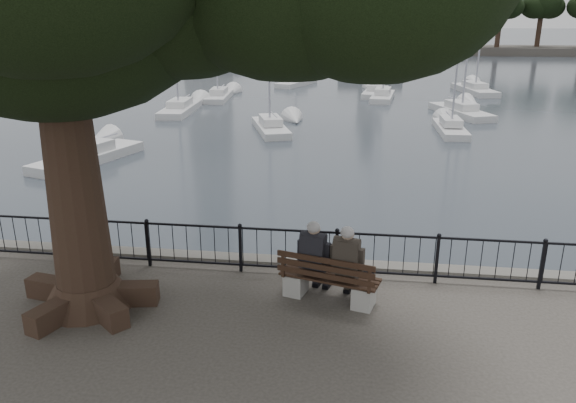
% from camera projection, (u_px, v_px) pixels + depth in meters
% --- Properties ---
extents(harbor, '(260.00, 260.00, 1.20)m').
position_uv_depth(harbor, '(291.00, 284.00, 12.36)').
color(harbor, '#5E5952').
rests_on(harbor, ground).
extents(railing, '(22.06, 0.06, 1.00)m').
position_uv_depth(railing, '(288.00, 249.00, 11.54)').
color(railing, black).
rests_on(railing, ground).
extents(bench, '(1.96, 1.04, 0.99)m').
position_uv_depth(bench, '(329.00, 284.00, 10.55)').
color(bench, gray).
rests_on(bench, ground).
extents(person_left, '(0.59, 0.85, 1.57)m').
position_uv_depth(person_left, '(316.00, 261.00, 10.63)').
color(person_left, black).
rests_on(person_left, ground).
extents(person_right, '(0.59, 0.85, 1.57)m').
position_uv_depth(person_right, '(348.00, 267.00, 10.39)').
color(person_right, '#292420').
rests_on(person_right, ground).
extents(lion_monument, '(6.16, 6.16, 9.05)m').
position_uv_depth(lion_monument, '(371.00, 51.00, 55.52)').
color(lion_monument, '#5E5952').
rests_on(lion_monument, ground).
extents(sailboat_a, '(3.11, 5.71, 9.75)m').
position_uv_depth(sailboat_a, '(88.00, 155.00, 24.07)').
color(sailboat_a, silver).
rests_on(sailboat_a, ground).
extents(sailboat_b, '(2.89, 5.12, 11.48)m').
position_uv_depth(sailboat_b, '(271.00, 125.00, 30.13)').
color(sailboat_b, silver).
rests_on(sailboat_b, ground).
extents(sailboat_c, '(1.42, 4.67, 8.32)m').
position_uv_depth(sailboat_c, '(450.00, 127.00, 29.87)').
color(sailboat_c, silver).
rests_on(sailboat_c, ground).
extents(sailboat_d, '(3.46, 5.74, 10.67)m').
position_uv_depth(sailboat_d, '(461.00, 110.00, 34.73)').
color(sailboat_d, silver).
rests_on(sailboat_d, ground).
extents(sailboat_e, '(1.88, 5.24, 11.59)m').
position_uv_depth(sailboat_e, '(219.00, 95.00, 40.81)').
color(sailboat_e, silver).
rests_on(sailboat_e, ground).
extents(sailboat_f, '(1.97, 5.22, 10.75)m').
position_uv_depth(sailboat_f, '(383.00, 95.00, 40.86)').
color(sailboat_f, silver).
rests_on(sailboat_f, ground).
extents(sailboat_g, '(2.90, 6.19, 10.77)m').
position_uv_depth(sailboat_g, '(474.00, 89.00, 44.01)').
color(sailboat_g, silver).
rests_on(sailboat_g, ground).
extents(sailboat_h, '(3.24, 5.45, 11.62)m').
position_uv_depth(sailboat_h, '(297.00, 81.00, 48.35)').
color(sailboat_h, silver).
rests_on(sailboat_h, ground).
extents(sailboat_i, '(2.18, 5.59, 10.01)m').
position_uv_depth(sailboat_i, '(375.00, 91.00, 42.91)').
color(sailboat_i, silver).
rests_on(sailboat_i, ground).
extents(sailboat_j, '(1.90, 5.75, 10.27)m').
position_uv_depth(sailboat_j, '(180.00, 108.00, 35.63)').
color(sailboat_j, silver).
rests_on(sailboat_j, ground).
extents(far_shore, '(30.00, 8.60, 9.18)m').
position_uv_depth(far_shore, '(537.00, 26.00, 79.71)').
color(far_shore, '#403B35').
rests_on(far_shore, ground).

